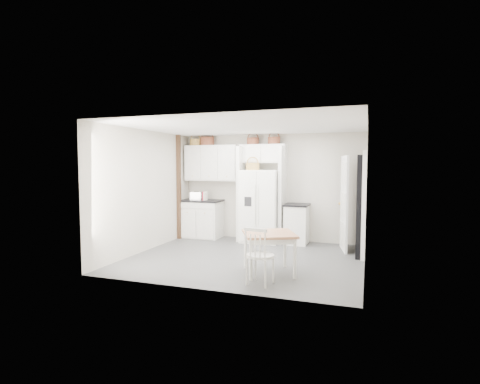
% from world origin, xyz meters
% --- Properties ---
extents(floor, '(4.50, 4.50, 0.00)m').
position_xyz_m(floor, '(0.00, 0.00, 0.00)').
color(floor, '#434343').
rests_on(floor, ground).
extents(ceiling, '(4.50, 4.50, 0.00)m').
position_xyz_m(ceiling, '(0.00, 0.00, 2.60)').
color(ceiling, white).
rests_on(ceiling, wall_back).
extents(wall_back, '(4.50, 0.00, 4.50)m').
position_xyz_m(wall_back, '(0.00, 2.00, 1.30)').
color(wall_back, '#B3AE9A').
rests_on(wall_back, floor).
extents(wall_left, '(0.00, 4.00, 4.00)m').
position_xyz_m(wall_left, '(-2.25, 0.00, 1.30)').
color(wall_left, '#B3AE9A').
rests_on(wall_left, floor).
extents(wall_right, '(0.00, 4.00, 4.00)m').
position_xyz_m(wall_right, '(2.25, 0.00, 1.30)').
color(wall_right, '#B3AE9A').
rests_on(wall_right, floor).
extents(refrigerator, '(0.89, 0.72, 1.73)m').
position_xyz_m(refrigerator, '(-0.15, 1.64, 0.87)').
color(refrigerator, white).
rests_on(refrigerator, floor).
extents(base_cab_left, '(1.00, 0.63, 0.92)m').
position_xyz_m(base_cab_left, '(-1.74, 1.70, 0.46)').
color(base_cab_left, silver).
rests_on(base_cab_left, floor).
extents(base_cab_right, '(0.51, 0.61, 0.90)m').
position_xyz_m(base_cab_right, '(0.71, 1.70, 0.45)').
color(base_cab_right, silver).
rests_on(base_cab_right, floor).
extents(dining_table, '(1.12, 1.12, 0.70)m').
position_xyz_m(dining_table, '(0.70, -0.85, 0.35)').
color(dining_table, '#9B6442').
rests_on(dining_table, floor).
extents(windsor_chair, '(0.50, 0.47, 0.90)m').
position_xyz_m(windsor_chair, '(0.72, -1.48, 0.45)').
color(windsor_chair, silver).
rests_on(windsor_chair, floor).
extents(counter_left, '(1.04, 0.67, 0.04)m').
position_xyz_m(counter_left, '(-1.74, 1.70, 0.94)').
color(counter_left, black).
rests_on(counter_left, base_cab_left).
extents(counter_right, '(0.55, 0.65, 0.04)m').
position_xyz_m(counter_right, '(0.71, 1.70, 0.92)').
color(counter_right, black).
rests_on(counter_right, base_cab_right).
extents(toaster, '(0.31, 0.22, 0.19)m').
position_xyz_m(toaster, '(-1.90, 1.70, 1.06)').
color(toaster, silver).
rests_on(toaster, counter_left).
extents(cookbook_red, '(0.06, 0.15, 0.21)m').
position_xyz_m(cookbook_red, '(-1.66, 1.62, 1.07)').
color(cookbook_red, maroon).
rests_on(cookbook_red, counter_left).
extents(cookbook_cream, '(0.05, 0.15, 0.22)m').
position_xyz_m(cookbook_cream, '(-1.60, 1.62, 1.07)').
color(cookbook_cream, white).
rests_on(cookbook_cream, counter_left).
extents(basket_upper_a, '(0.30, 0.30, 0.17)m').
position_xyz_m(basket_upper_a, '(-1.96, 1.83, 2.43)').
color(basket_upper_a, olive).
rests_on(basket_upper_a, upper_cabinet).
extents(basket_upper_b, '(0.36, 0.36, 0.21)m').
position_xyz_m(basket_upper_b, '(-1.63, 1.83, 2.45)').
color(basket_upper_b, '#60291A').
rests_on(basket_upper_b, upper_cabinet).
extents(basket_bridge_a, '(0.30, 0.30, 0.17)m').
position_xyz_m(basket_bridge_a, '(-0.41, 1.83, 2.43)').
color(basket_bridge_a, '#60291A').
rests_on(basket_bridge_a, bridge_cabinet).
extents(basket_bridge_b, '(0.29, 0.29, 0.17)m').
position_xyz_m(basket_bridge_b, '(0.12, 1.83, 2.43)').
color(basket_bridge_b, '#60291A').
rests_on(basket_bridge_b, bridge_cabinet).
extents(basket_fridge_a, '(0.32, 0.32, 0.17)m').
position_xyz_m(basket_fridge_a, '(-0.33, 1.54, 1.82)').
color(basket_fridge_a, olive).
rests_on(basket_fridge_a, refrigerator).
extents(upper_cabinet, '(1.40, 0.34, 0.90)m').
position_xyz_m(upper_cabinet, '(-1.50, 1.83, 1.90)').
color(upper_cabinet, silver).
rests_on(upper_cabinet, wall_back).
extents(bridge_cabinet, '(1.12, 0.34, 0.45)m').
position_xyz_m(bridge_cabinet, '(-0.15, 1.83, 2.12)').
color(bridge_cabinet, silver).
rests_on(bridge_cabinet, wall_back).
extents(fridge_panel_left, '(0.08, 0.60, 2.30)m').
position_xyz_m(fridge_panel_left, '(-0.66, 1.70, 1.15)').
color(fridge_panel_left, silver).
rests_on(fridge_panel_left, floor).
extents(fridge_panel_right, '(0.08, 0.60, 2.30)m').
position_xyz_m(fridge_panel_right, '(0.36, 1.70, 1.15)').
color(fridge_panel_right, silver).
rests_on(fridge_panel_right, floor).
extents(trim_post, '(0.09, 0.09, 2.60)m').
position_xyz_m(trim_post, '(-2.20, 1.35, 1.30)').
color(trim_post, '#462B1A').
rests_on(trim_post, floor).
extents(doorway_void, '(0.18, 0.85, 2.05)m').
position_xyz_m(doorway_void, '(2.16, 1.00, 1.02)').
color(doorway_void, black).
rests_on(doorway_void, floor).
extents(door_slab, '(0.21, 0.79, 2.05)m').
position_xyz_m(door_slab, '(1.80, 1.33, 1.02)').
color(door_slab, white).
rests_on(door_slab, floor).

